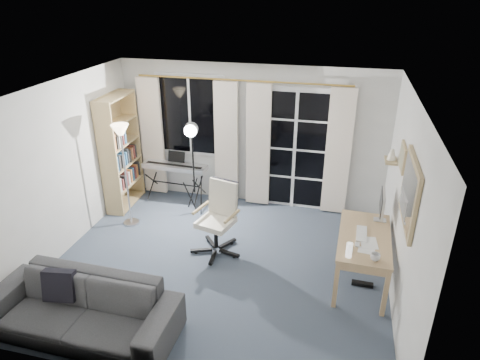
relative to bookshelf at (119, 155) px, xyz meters
name	(u,v)px	position (x,y,z in m)	size (l,w,h in m)	color
floor	(219,265)	(2.12, -1.33, -0.93)	(4.50, 4.00, 0.02)	#3B4655
window	(191,115)	(1.07, 0.65, 0.58)	(1.20, 0.08, 1.40)	white
french_door	(295,150)	(2.87, 0.65, 0.11)	(1.32, 0.09, 2.11)	white
curtains	(241,144)	(1.99, 0.55, 0.18)	(3.60, 0.07, 2.13)	gold
bookshelf	(119,155)	(0.00, 0.00, 0.00)	(0.34, 0.91, 1.94)	tan
torchiere_lamp	(122,145)	(0.43, -0.59, 0.42)	(0.27, 0.27, 1.66)	#B2B2B7
keyboard_piano	(175,167)	(0.84, 0.37, -0.29)	(1.16, 0.60, 0.83)	black
studio_light	(192,140)	(1.32, -0.01, 0.38)	(0.33, 0.34, 1.61)	black
office_chair	(220,211)	(2.03, -0.92, -0.30)	(0.73, 0.72, 1.05)	black
desk	(364,242)	(4.00, -1.21, -0.33)	(0.67, 1.28, 0.68)	tan
monitor	(382,203)	(4.20, -0.76, 0.01)	(0.17, 0.49, 0.42)	silver
desk_clutter	(359,255)	(3.94, -1.43, -0.39)	(0.41, 0.77, 0.86)	white
mug	(375,256)	(4.10, -1.71, -0.19)	(0.11, 0.09, 0.11)	silver
wall_mirror	(410,193)	(4.35, -1.68, 0.63)	(0.04, 0.94, 0.74)	tan
framed_print	(403,157)	(4.35, -0.78, 0.68)	(0.03, 0.42, 0.32)	tan
wall_shelf	(392,157)	(4.28, -0.28, 0.49)	(0.16, 0.30, 0.18)	tan
sofa	(79,301)	(1.01, -2.87, -0.50)	(2.14, 0.66, 0.83)	#2F2F32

